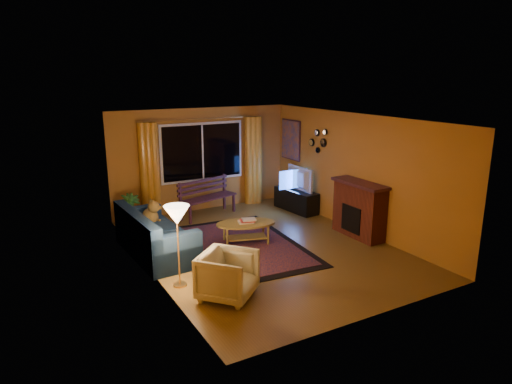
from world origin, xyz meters
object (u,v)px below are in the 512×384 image
bench (208,207)px  tv_console (296,200)px  armchair (228,273)px  floor_lamp (178,247)px  coffee_table (246,233)px  sofa (156,233)px

bench → tv_console: tv_console is taller
armchair → floor_lamp: 0.93m
tv_console → floor_lamp: bearing=-153.4°
bench → floor_lamp: 3.71m
floor_lamp → tv_console: 4.70m
armchair → tv_console: size_ratio=0.63×
armchair → floor_lamp: bearing=83.0°
bench → tv_console: bearing=-33.7°
bench → coffee_table: bench is taller
tv_console → coffee_table: bearing=-153.4°
tv_console → bench: bearing=156.6°
sofa → floor_lamp: bearing=-96.2°
armchair → tv_console: armchair is taller
sofa → armchair: (0.43, -2.19, -0.03)m
sofa → floor_lamp: floor_lamp is taller
bench → tv_console: (2.07, -0.65, 0.04)m
armchair → floor_lamp: floor_lamp is taller
floor_lamp → tv_console: (3.95, 2.52, -0.40)m
bench → armchair: bearing=-125.5°
armchair → sofa: bearing=59.6°
floor_lamp → tv_console: size_ratio=1.05×
floor_lamp → tv_console: floor_lamp is taller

